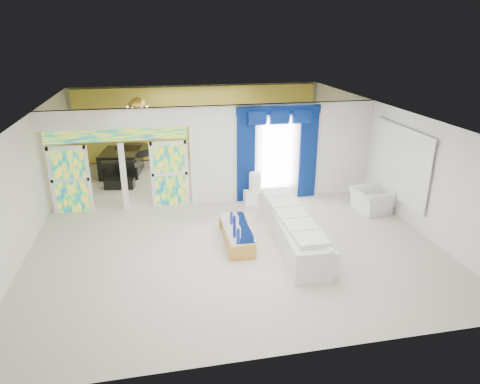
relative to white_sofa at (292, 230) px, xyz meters
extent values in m
plane|color=#B7AF9E|center=(-1.42, 2.18, -0.37)|extent=(12.00, 12.00, 0.00)
cube|color=white|center=(0.73, 3.18, 1.13)|extent=(5.70, 0.18, 3.00)
cube|color=white|center=(-4.27, 3.18, 2.36)|extent=(4.30, 0.18, 0.55)
cube|color=#994C3F|center=(-5.70, 3.18, 0.63)|extent=(0.95, 0.04, 2.00)
cube|color=#994C3F|center=(-2.85, 3.18, 0.63)|extent=(0.95, 0.04, 2.00)
cube|color=#994C3F|center=(-4.27, 3.18, 1.88)|extent=(4.00, 0.05, 0.35)
cube|color=white|center=(0.48, 3.08, 1.08)|extent=(1.00, 0.02, 2.30)
cube|color=#031446|center=(-0.52, 3.05, 1.03)|extent=(0.55, 0.10, 2.80)
cube|color=#031446|center=(1.48, 3.05, 1.03)|extent=(0.55, 0.10, 2.80)
cube|color=#031446|center=(0.48, 3.05, 2.45)|extent=(2.60, 0.12, 0.25)
cube|color=white|center=(3.52, 1.18, 1.18)|extent=(0.04, 2.70, 1.90)
cube|color=gold|center=(-1.42, 8.08, 1.13)|extent=(9.70, 0.12, 2.90)
cube|color=white|center=(0.00, 0.00, 0.00)|extent=(1.05, 3.92, 0.74)
cube|color=#BB8C3A|center=(-1.35, 0.30, -0.16)|extent=(0.72, 1.90, 0.41)
cube|color=white|center=(-0.01, 2.73, -0.16)|extent=(1.26, 0.42, 0.42)
cylinder|color=silver|center=(-0.31, 2.73, 0.34)|extent=(0.36, 0.36, 0.58)
imported|color=white|center=(2.91, 1.50, -0.03)|extent=(1.05, 1.16, 0.68)
cube|color=black|center=(-4.51, 6.57, 0.07)|extent=(1.58, 1.92, 0.88)
cube|color=black|center=(-4.51, 4.97, -0.21)|extent=(1.03, 0.53, 0.33)
cube|color=tan|center=(-5.97, 5.20, 0.02)|extent=(0.60, 0.56, 0.78)
sphere|color=gold|center=(-3.72, 5.58, 2.28)|extent=(0.60, 0.60, 0.60)
cylinder|color=silver|center=(-1.36, -0.03, 0.12)|extent=(0.10, 0.10, 0.14)
cylinder|color=white|center=(-1.28, 0.63, 0.11)|extent=(0.11, 0.11, 0.14)
cylinder|color=navy|center=(-1.38, 0.85, 0.12)|extent=(0.08, 0.08, 0.16)
cylinder|color=navy|center=(-1.42, -0.27, 0.14)|extent=(0.09, 0.09, 0.20)
cylinder|color=#14178F|center=(-1.40, 0.32, 0.18)|extent=(0.08, 0.08, 0.28)
camera|label=1|loc=(-3.17, -9.24, 4.72)|focal=32.01mm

